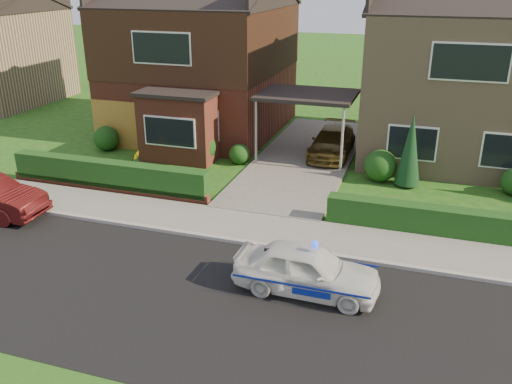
% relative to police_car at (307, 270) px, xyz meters
% --- Properties ---
extents(ground, '(120.00, 120.00, 0.00)m').
position_rel_police_car_xyz_m(ground, '(-2.32, -1.20, -0.60)').
color(ground, '#1A4E14').
rests_on(ground, ground).
extents(road, '(60.00, 6.00, 0.02)m').
position_rel_police_car_xyz_m(road, '(-2.32, -1.20, -0.60)').
color(road, black).
rests_on(road, ground).
extents(kerb, '(60.00, 0.16, 0.12)m').
position_rel_police_car_xyz_m(kerb, '(-2.32, 1.85, -0.54)').
color(kerb, '#9E9993').
rests_on(kerb, ground).
extents(sidewalk, '(60.00, 2.00, 0.10)m').
position_rel_police_car_xyz_m(sidewalk, '(-2.32, 2.90, -0.55)').
color(sidewalk, slate).
rests_on(sidewalk, ground).
extents(driveway, '(3.80, 12.00, 0.12)m').
position_rel_police_car_xyz_m(driveway, '(-2.32, 9.80, -0.54)').
color(driveway, '#666059').
rests_on(driveway, ground).
extents(house_left, '(7.50, 9.53, 7.25)m').
position_rel_police_car_xyz_m(house_left, '(-8.10, 12.70, 3.21)').
color(house_left, brown).
rests_on(house_left, ground).
extents(house_right, '(7.50, 8.06, 7.25)m').
position_rel_police_car_xyz_m(house_right, '(3.48, 12.79, 3.06)').
color(house_right, tan).
rests_on(house_right, ground).
extents(carport_link, '(3.80, 3.00, 2.77)m').
position_rel_police_car_xyz_m(carport_link, '(-2.32, 9.75, 2.05)').
color(carport_link, black).
rests_on(carport_link, ground).
extents(garage_door, '(2.20, 0.10, 2.10)m').
position_rel_police_car_xyz_m(garage_door, '(-10.57, 8.76, 0.45)').
color(garage_door, brown).
rests_on(garage_door, ground).
extents(dwarf_wall, '(7.70, 0.25, 0.36)m').
position_rel_police_car_xyz_m(dwarf_wall, '(-8.12, 4.10, -0.42)').
color(dwarf_wall, brown).
rests_on(dwarf_wall, ground).
extents(hedge_left, '(7.50, 0.55, 0.90)m').
position_rel_police_car_xyz_m(hedge_left, '(-8.12, 4.25, -0.60)').
color(hedge_left, '#133B12').
rests_on(hedge_left, ground).
extents(hedge_right, '(7.50, 0.55, 0.80)m').
position_rel_police_car_xyz_m(hedge_right, '(3.48, 4.15, -0.60)').
color(hedge_right, '#133B12').
rests_on(hedge_right, ground).
extents(shrub_left_far, '(1.08, 1.08, 1.08)m').
position_rel_police_car_xyz_m(shrub_left_far, '(-10.82, 8.30, -0.06)').
color(shrub_left_far, '#133B12').
rests_on(shrub_left_far, ground).
extents(shrub_left_mid, '(1.32, 1.32, 1.32)m').
position_rel_police_car_xyz_m(shrub_left_mid, '(-6.32, 8.10, 0.06)').
color(shrub_left_mid, '#133B12').
rests_on(shrub_left_mid, ground).
extents(shrub_left_near, '(0.84, 0.84, 0.84)m').
position_rel_police_car_xyz_m(shrub_left_near, '(-4.72, 8.40, -0.18)').
color(shrub_left_near, '#133B12').
rests_on(shrub_left_near, ground).
extents(shrub_right_near, '(1.20, 1.20, 1.20)m').
position_rel_police_car_xyz_m(shrub_right_near, '(0.88, 8.20, -0.00)').
color(shrub_right_near, '#133B12').
rests_on(shrub_right_near, ground).
extents(conifer_a, '(0.90, 0.90, 2.60)m').
position_rel_police_car_xyz_m(conifer_a, '(1.88, 8.00, 0.70)').
color(conifer_a, black).
rests_on(conifer_a, ground).
extents(police_car, '(3.25, 3.56, 1.37)m').
position_rel_police_car_xyz_m(police_car, '(0.00, 0.00, 0.00)').
color(police_car, silver).
rests_on(police_car, ground).
extents(driveway_car, '(1.59, 3.88, 1.12)m').
position_rel_police_car_xyz_m(driveway_car, '(-1.32, 10.34, 0.08)').
color(driveway_car, brown).
rests_on(driveway_car, driveway).
extents(potted_plant_a, '(0.41, 0.30, 0.74)m').
position_rel_police_car_xyz_m(potted_plant_a, '(-10.55, 4.80, -0.23)').
color(potted_plant_a, gray).
rests_on(potted_plant_a, ground).
extents(potted_plant_b, '(0.58, 0.56, 0.82)m').
position_rel_police_car_xyz_m(potted_plant_b, '(-8.28, 6.28, -0.19)').
color(potted_plant_b, gray).
rests_on(potted_plant_b, ground).
extents(potted_plant_c, '(0.49, 0.49, 0.79)m').
position_rel_police_car_xyz_m(potted_plant_c, '(-4.82, 4.80, -0.21)').
color(potted_plant_c, gray).
rests_on(potted_plant_c, ground).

